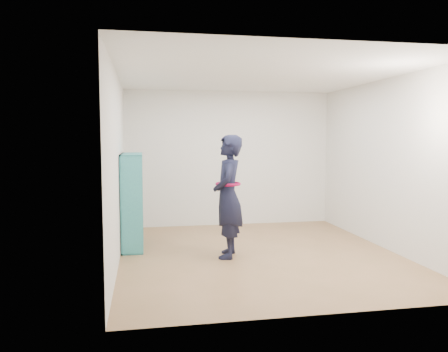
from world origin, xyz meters
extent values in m
plane|color=olive|center=(0.00, 0.00, 0.00)|extent=(4.50, 4.50, 0.00)
plane|color=white|center=(0.00, 0.00, 2.60)|extent=(4.50, 4.50, 0.00)
cube|color=silver|center=(-2.00, 0.00, 1.30)|extent=(0.02, 4.50, 2.60)
cube|color=silver|center=(2.00, 0.00, 1.30)|extent=(0.02, 4.50, 2.60)
cube|color=silver|center=(0.00, 2.25, 1.30)|extent=(4.00, 0.02, 2.60)
cube|color=silver|center=(0.00, -2.25, 1.30)|extent=(4.00, 0.02, 2.60)
cube|color=teal|center=(-1.83, 0.28, 0.73)|extent=(0.32, 0.02, 1.46)
cube|color=teal|center=(-1.83, 1.35, 0.73)|extent=(0.32, 0.02, 1.46)
cube|color=teal|center=(-1.83, 0.82, 0.01)|extent=(0.32, 1.09, 0.02)
cube|color=teal|center=(-1.83, 0.82, 1.45)|extent=(0.32, 1.09, 0.02)
cube|color=teal|center=(-1.98, 0.82, 0.73)|extent=(0.02, 1.09, 1.46)
cube|color=teal|center=(-1.83, 0.64, 0.73)|extent=(0.30, 0.02, 1.41)
cube|color=teal|center=(-1.83, 0.99, 0.73)|extent=(0.30, 0.02, 1.41)
cube|color=teal|center=(-1.83, 0.82, 0.38)|extent=(0.30, 1.05, 0.02)
cube|color=teal|center=(-1.83, 0.82, 0.73)|extent=(0.30, 1.05, 0.02)
cube|color=teal|center=(-1.83, 0.82, 1.08)|extent=(0.30, 1.05, 0.02)
cube|color=beige|center=(-1.81, 0.46, 0.07)|extent=(0.20, 0.13, 0.08)
cube|color=black|center=(-1.80, 0.41, 0.52)|extent=(0.16, 0.15, 0.27)
cube|color=maroon|center=(-1.80, 0.41, 0.84)|extent=(0.16, 0.15, 0.21)
cube|color=silver|center=(-1.81, 0.46, 1.13)|extent=(0.20, 0.13, 0.08)
cube|color=navy|center=(-1.80, 0.76, 0.15)|extent=(0.16, 0.15, 0.23)
cube|color=brown|center=(-1.80, 0.76, 0.52)|extent=(0.16, 0.15, 0.26)
cube|color=#BFB28C|center=(-1.81, 0.81, 0.78)|extent=(0.20, 0.13, 0.08)
cube|color=#26594C|center=(-1.80, 0.76, 1.20)|extent=(0.16, 0.15, 0.21)
cube|color=beige|center=(-1.80, 1.11, 0.16)|extent=(0.16, 0.15, 0.25)
cube|color=black|center=(-1.81, 1.16, 0.43)|extent=(0.20, 0.13, 0.08)
cube|color=maroon|center=(-1.80, 1.11, 0.87)|extent=(0.16, 0.15, 0.25)
cube|color=silver|center=(-1.80, 1.11, 1.20)|extent=(0.16, 0.15, 0.21)
imported|color=black|center=(-0.47, -0.05, 0.87)|extent=(0.56, 0.72, 1.75)
torus|color=#970B3D|center=(-0.47, -0.05, 1.05)|extent=(0.44, 0.44, 0.04)
cube|color=silver|center=(-0.60, 0.07, 0.99)|extent=(0.02, 0.09, 0.12)
cube|color=black|center=(-0.60, 0.07, 0.99)|extent=(0.02, 0.09, 0.12)
camera|label=1|loc=(-1.65, -6.09, 1.70)|focal=35.00mm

